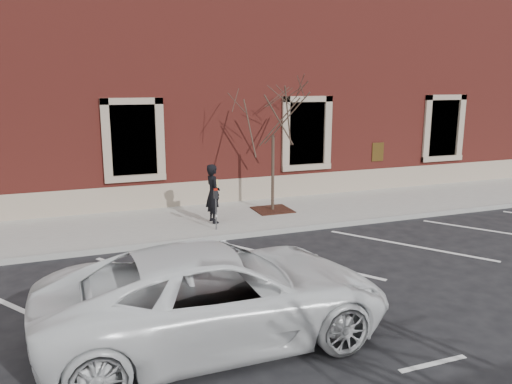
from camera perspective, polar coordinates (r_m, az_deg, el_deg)
name	(u,v)px	position (r m, az deg, el deg)	size (l,w,h in m)	color
ground	(264,235)	(13.97, 0.87, -4.91)	(120.00, 120.00, 0.00)	#28282B
sidewalk_near	(243,217)	(15.52, -1.49, -2.85)	(40.00, 3.50, 0.15)	beige
curb_near	(264,233)	(13.90, 0.95, -4.67)	(40.00, 0.12, 0.15)	#9E9E99
parking_stripes	(297,260)	(12.05, 4.73, -7.78)	(28.00, 4.40, 0.01)	silver
building_civic	(194,87)	(20.74, -7.11, 11.85)	(40.00, 8.62, 8.00)	maroon
man	(213,193)	(14.51, -4.93, -0.17)	(0.63, 0.41, 1.72)	black
parking_meter	(216,201)	(13.76, -4.62, -1.06)	(0.11, 0.08, 1.17)	#595B60
tree_grate	(273,210)	(16.02, 1.90, -2.04)	(1.15, 1.15, 0.03)	#411E15
sapling	(273,114)	(15.55, 1.98, 8.91)	(2.63, 2.63, 4.38)	#413127
white_truck	(219,294)	(8.29, -4.29, -11.54)	(2.63, 5.70, 1.58)	white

